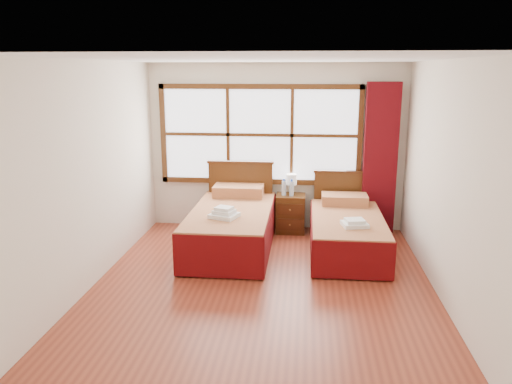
# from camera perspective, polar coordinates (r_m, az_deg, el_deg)

# --- Properties ---
(floor) EXTENTS (4.50, 4.50, 0.00)m
(floor) POSITION_cam_1_polar(r_m,az_deg,el_deg) (6.08, 0.83, -10.34)
(floor) COLOR brown
(floor) RESTS_ON ground
(ceiling) EXTENTS (4.50, 4.50, 0.00)m
(ceiling) POSITION_cam_1_polar(r_m,az_deg,el_deg) (5.55, 0.92, 14.97)
(ceiling) COLOR white
(ceiling) RESTS_ON wall_back
(wall_back) EXTENTS (4.00, 0.00, 4.00)m
(wall_back) POSITION_cam_1_polar(r_m,az_deg,el_deg) (7.88, 2.28, 5.12)
(wall_back) COLOR silver
(wall_back) RESTS_ON floor
(wall_left) EXTENTS (0.00, 4.50, 4.50)m
(wall_left) POSITION_cam_1_polar(r_m,az_deg,el_deg) (6.17, -17.98, 2.03)
(wall_left) COLOR silver
(wall_left) RESTS_ON floor
(wall_right) EXTENTS (0.00, 4.50, 4.50)m
(wall_right) POSITION_cam_1_polar(r_m,az_deg,el_deg) (5.86, 20.76, 1.20)
(wall_right) COLOR silver
(wall_right) RESTS_ON floor
(window) EXTENTS (3.16, 0.06, 1.56)m
(window) POSITION_cam_1_polar(r_m,az_deg,el_deg) (7.84, 0.44, 6.55)
(window) COLOR white
(window) RESTS_ON wall_back
(curtain) EXTENTS (0.50, 0.16, 2.30)m
(curtain) POSITION_cam_1_polar(r_m,az_deg,el_deg) (7.83, 14.00, 3.70)
(curtain) COLOR #59080F
(curtain) RESTS_ON wall_back
(bed_left) EXTENTS (1.12, 2.17, 1.09)m
(bed_left) POSITION_cam_1_polar(r_m,az_deg,el_deg) (7.14, -2.74, -3.80)
(bed_left) COLOR #43220E
(bed_left) RESTS_ON floor
(bed_right) EXTENTS (1.00, 2.02, 0.97)m
(bed_right) POSITION_cam_1_polar(r_m,az_deg,el_deg) (7.10, 10.33, -4.42)
(bed_right) COLOR #43220E
(bed_right) RESTS_ON floor
(nightstand) EXTENTS (0.45, 0.44, 0.60)m
(nightstand) POSITION_cam_1_polar(r_m,az_deg,el_deg) (7.84, 3.96, -2.46)
(nightstand) COLOR #4A2910
(nightstand) RESTS_ON floor
(towels_left) EXTENTS (0.42, 0.40, 0.15)m
(towels_left) POSITION_cam_1_polar(r_m,az_deg,el_deg) (6.61, -3.66, -2.45)
(towels_left) COLOR white
(towels_left) RESTS_ON bed_left
(towels_right) EXTENTS (0.37, 0.34, 0.09)m
(towels_right) POSITION_cam_1_polar(r_m,az_deg,el_deg) (6.58, 11.22, -3.51)
(towels_right) COLOR white
(towels_right) RESTS_ON bed_right
(lamp) EXTENTS (0.16, 0.16, 0.32)m
(lamp) POSITION_cam_1_polar(r_m,az_deg,el_deg) (7.77, 4.08, 1.38)
(lamp) COLOR #B48639
(lamp) RESTS_ON nightstand
(bottle_near) EXTENTS (0.07, 0.07, 0.26)m
(bottle_near) POSITION_cam_1_polar(r_m,az_deg,el_deg) (7.71, 3.21, 0.48)
(bottle_near) COLOR #ADC7DF
(bottle_near) RESTS_ON nightstand
(bottle_far) EXTENTS (0.07, 0.07, 0.26)m
(bottle_far) POSITION_cam_1_polar(r_m,az_deg,el_deg) (7.68, 4.08, 0.41)
(bottle_far) COLOR #ADC7DF
(bottle_far) RESTS_ON nightstand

